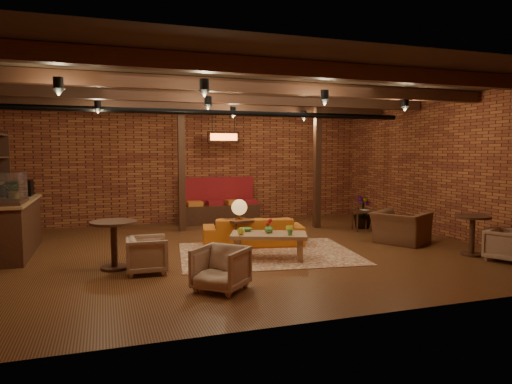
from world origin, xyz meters
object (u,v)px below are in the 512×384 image
object	(u,v)px
armchair_b	(221,266)
round_table_left	(114,237)
armchair_right	(401,222)
armchair_far	(506,244)
coffee_table	(268,236)
sofa	(253,231)
side_table_lamp	(239,211)
armchair_a	(147,253)
plant_tall	(363,179)
round_table_right	(472,229)
side_table_book	(362,212)

from	to	relation	value
armchair_b	round_table_left	bearing A→B (deg)	172.72
armchair_right	armchair_far	xyz separation A→B (m)	(0.81, -1.95, -0.14)
round_table_left	coffee_table	bearing A→B (deg)	-2.72
sofa	side_table_lamp	size ratio (longest dim) A/B	2.06
coffee_table	round_table_left	distance (m)	2.70
armchair_right	armchair_a	bearing A→B (deg)	68.70
plant_tall	armchair_a	bearing A→B (deg)	-154.54
side_table_lamp	round_table_left	distance (m)	2.61
coffee_table	armchair_far	world-z (taller)	coffee_table
coffee_table	plant_tall	distance (m)	4.30
round_table_right	armchair_far	world-z (taller)	round_table_right
round_table_left	armchair_a	distance (m)	0.69
plant_tall	side_table_book	bearing A→B (deg)	-124.55
side_table_book	plant_tall	size ratio (longest dim) A/B	0.21
coffee_table	armchair_b	world-z (taller)	coffee_table
sofa	side_table_book	bearing A→B (deg)	-154.25
sofa	round_table_right	size ratio (longest dim) A/B	2.73
round_table_left	side_table_book	size ratio (longest dim) A/B	1.52
coffee_table	armchair_right	distance (m)	3.22
armchair_far	armchair_b	bearing A→B (deg)	153.85
armchair_b	armchair_far	xyz separation A→B (m)	(5.29, 0.06, -0.03)
round_table_left	armchair_a	xyz separation A→B (m)	(0.50, -0.43, -0.22)
sofa	armchair_right	size ratio (longest dim) A/B	1.98
coffee_table	round_table_right	xyz separation A→B (m)	(3.76, -0.97, 0.09)
armchair_right	round_table_right	world-z (taller)	armchair_right
side_table_book	plant_tall	xyz separation A→B (m)	(0.22, 0.32, 0.79)
side_table_lamp	round_table_right	world-z (taller)	side_table_lamp
side_table_lamp	side_table_book	distance (m)	3.66
round_table_left	armchair_right	distance (m)	5.89
side_table_lamp	sofa	bearing A→B (deg)	31.07
plant_tall	coffee_table	bearing A→B (deg)	-145.39
plant_tall	armchair_far	bearing A→B (deg)	-82.32
side_table_lamp	side_table_book	xyz separation A→B (m)	(3.49, 1.05, -0.30)
armchair_far	plant_tall	size ratio (longest dim) A/B	0.25
armchair_b	armchair_right	world-z (taller)	armchair_right
side_table_book	armchair_far	bearing A→B (deg)	-78.20
armchair_right	plant_tall	xyz separation A→B (m)	(0.28, 1.97, 0.80)
round_table_left	plant_tall	distance (m)	6.60
coffee_table	armchair_a	xyz separation A→B (m)	(-2.19, -0.30, -0.09)
round_table_right	armchair_far	size ratio (longest dim) A/B	1.20
armchair_far	side_table_book	bearing A→B (deg)	75.00
side_table_lamp	round_table_left	size ratio (longest dim) A/B	1.24
coffee_table	plant_tall	size ratio (longest dim) A/B	0.61
armchair_b	round_table_right	size ratio (longest dim) A/B	0.90
armchair_a	round_table_right	xyz separation A→B (m)	(5.95, -0.67, 0.18)
sofa	side_table_lamp	world-z (taller)	side_table_lamp
side_table_book	armchair_far	xyz separation A→B (m)	(0.75, -3.60, -0.15)
coffee_table	armchair_a	distance (m)	2.22
side_table_lamp	round_table_left	xyz separation A→B (m)	(-2.45, -0.89, -0.22)
sofa	side_table_lamp	bearing A→B (deg)	41.84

